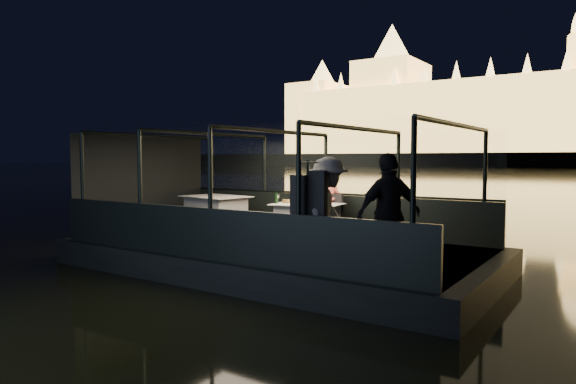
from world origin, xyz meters
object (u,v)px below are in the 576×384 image
Objects in this scene: coat_stand at (308,213)px; passenger_dark at (389,219)px; dining_table_central at (308,221)px; person_man_maroon at (308,201)px; chair_port_left at (308,215)px; person_woman_coral at (330,203)px; chair_port_right at (332,217)px; passenger_stripe at (328,215)px; wine_bottle at (276,197)px; dining_table_aft at (216,214)px.

coat_stand is 0.94× the size of passenger_dark.
person_man_maroon is (-0.43, 0.72, 0.36)m from dining_table_central.
chair_port_left is 0.67× the size of person_woman_coral.
chair_port_right is 3.19m from passenger_stripe.
passenger_dark reaches higher than chair_port_right.
chair_port_right reaches higher than dining_table_central.
wine_bottle is at bearing 38.40° from passenger_stripe.
passenger_stripe reaches higher than dining_table_central.
passenger_stripe is (1.67, -3.07, 0.10)m from person_woman_coral.
passenger_dark is at bearing -30.51° from wine_bottle.
person_woman_coral is 3.49m from passenger_stripe.
chair_port_right is at bearing -104.70° from passenger_dark.
passenger_stripe is at bearing -43.39° from chair_port_left.
dining_table_aft is 1.66× the size of chair_port_right.
passenger_dark is (1.22, 0.34, -0.05)m from coat_stand.
coat_stand reaches higher than dining_table_central.
chair_port_left is 3.52m from passenger_stripe.
dining_table_aft is 0.91× the size of coat_stand.
person_woman_coral is (2.79, 0.77, 0.36)m from dining_table_aft.
passenger_dark is at bearing -49.64° from person_woman_coral.
passenger_dark is (3.32, -3.11, 0.10)m from person_man_maroon.
coat_stand is 3.76m from person_woman_coral.
chair_port_right is (0.61, 0.00, 0.00)m from chair_port_left.
passenger_dark reaches higher than person_man_maroon.
dining_table_central is 3.78m from passenger_dark.
chair_port_right is at bearing 112.64° from coat_stand.
passenger_stripe is 0.97× the size of passenger_dark.
dining_table_central is at bearing -68.35° from person_man_maroon.
dining_table_central is 1.03× the size of person_woman_coral.
coat_stand is at bearing -58.41° from dining_table_central.
dining_table_aft is 5.04m from passenger_stripe.
coat_stand is at bearing -48.77° from chair_port_left.
dining_table_aft is 2.36m from person_man_maroon.
chair_port_left is 4.26m from passenger_dark.
person_man_maroon reaches higher than wine_bottle.
dining_table_central is 0.91m from person_man_maroon.
person_woman_coral is at bearing 77.21° from dining_table_central.
passenger_dark is at bearing -52.16° from person_man_maroon.
dining_table_aft is 0.86× the size of passenger_dark.
person_man_maroon reaches higher than dining_table_aft.
chair_port_left reaches higher than dining_table_aft.
passenger_stripe is (0.15, 0.38, -0.05)m from coat_stand.
coat_stand is (1.32, -3.17, 0.45)m from chair_port_right.
chair_port_left is at bearing -67.69° from person_man_maroon.
dining_table_aft is (-2.63, -0.05, 0.00)m from dining_table_central.
dining_table_aft is 0.88× the size of passenger_stripe.
person_woman_coral is 0.76× the size of passenger_dark.
dining_table_aft reaches higher than dining_table_central.
dining_table_central is 0.81× the size of passenger_stripe.
person_man_maroon is at bearing 24.44° from passenger_stripe.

